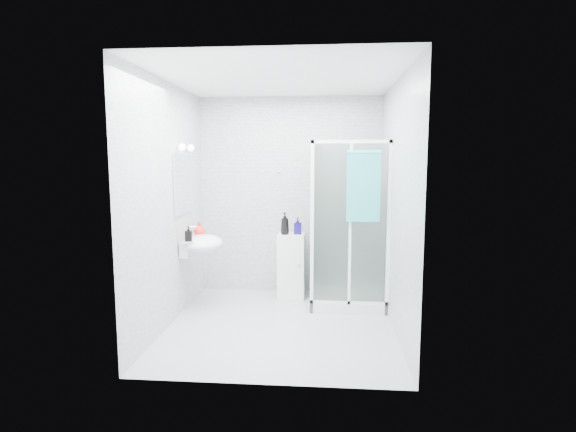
# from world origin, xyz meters

# --- Properties ---
(room) EXTENTS (2.40, 2.60, 2.60)m
(room) POSITION_xyz_m (0.00, 0.00, 1.30)
(room) COLOR silver
(room) RESTS_ON ground
(shower_enclosure) EXTENTS (0.90, 0.95, 2.00)m
(shower_enclosure) POSITION_xyz_m (0.67, 0.77, 0.45)
(shower_enclosure) COLOR white
(shower_enclosure) RESTS_ON ground
(wall_basin) EXTENTS (0.46, 0.56, 0.35)m
(wall_basin) POSITION_xyz_m (-0.99, 0.45, 0.80)
(wall_basin) COLOR white
(wall_basin) RESTS_ON ground
(mirror) EXTENTS (0.02, 0.60, 0.70)m
(mirror) POSITION_xyz_m (-1.19, 0.45, 1.50)
(mirror) COLOR white
(mirror) RESTS_ON room
(vanity_lights) EXTENTS (0.10, 0.40, 0.08)m
(vanity_lights) POSITION_xyz_m (-1.14, 0.45, 1.92)
(vanity_lights) COLOR silver
(vanity_lights) RESTS_ON room
(wall_hooks) EXTENTS (0.23, 0.06, 0.03)m
(wall_hooks) POSITION_xyz_m (-0.25, 1.26, 1.62)
(wall_hooks) COLOR silver
(wall_hooks) RESTS_ON room
(storage_cabinet) EXTENTS (0.35, 0.37, 0.83)m
(storage_cabinet) POSITION_xyz_m (0.04, 1.03, 0.42)
(storage_cabinet) COLOR white
(storage_cabinet) RESTS_ON ground
(hand_towel) EXTENTS (0.37, 0.05, 0.79)m
(hand_towel) POSITION_xyz_m (0.89, 0.36, 1.51)
(hand_towel) COLOR teal
(hand_towel) RESTS_ON shower_enclosure
(shampoo_bottle_a) EXTENTS (0.13, 0.13, 0.28)m
(shampoo_bottle_a) POSITION_xyz_m (-0.04, 0.98, 0.97)
(shampoo_bottle_a) COLOR black
(shampoo_bottle_a) RESTS_ON storage_cabinet
(shampoo_bottle_b) EXTENTS (0.10, 0.10, 0.21)m
(shampoo_bottle_b) POSITION_xyz_m (0.12, 1.03, 0.94)
(shampoo_bottle_b) COLOR #120D4F
(shampoo_bottle_b) RESTS_ON storage_cabinet
(soap_dispenser_orange) EXTENTS (0.13, 0.13, 0.17)m
(soap_dispenser_orange) POSITION_xyz_m (-1.05, 0.62, 0.95)
(soap_dispenser_orange) COLOR red
(soap_dispenser_orange) RESTS_ON wall_basin
(soap_dispenser_black) EXTENTS (0.09, 0.09, 0.17)m
(soap_dispenser_black) POSITION_xyz_m (-1.08, 0.26, 0.95)
(soap_dispenser_black) COLOR black
(soap_dispenser_black) RESTS_ON wall_basin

